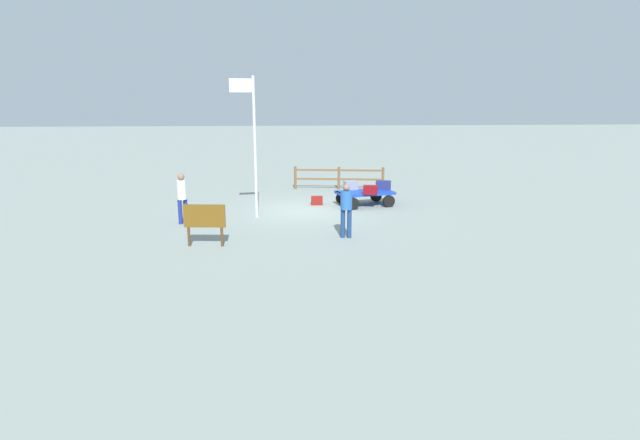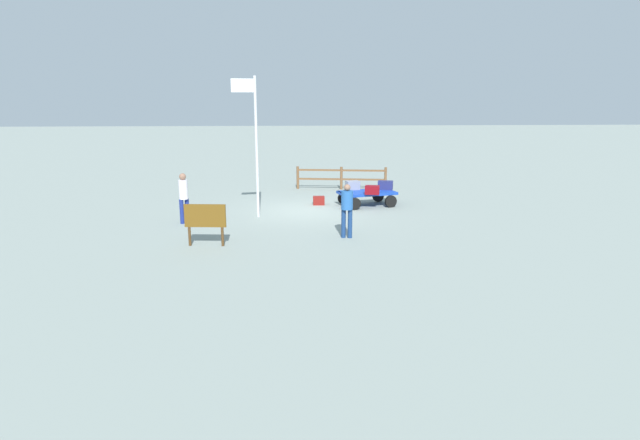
% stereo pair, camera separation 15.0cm
% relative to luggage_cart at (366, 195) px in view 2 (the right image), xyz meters
% --- Properties ---
extents(ground_plane, '(120.00, 120.00, 0.00)m').
position_rel_luggage_cart_xyz_m(ground_plane, '(2.37, 0.75, -0.44)').
color(ground_plane, gray).
extents(luggage_cart, '(2.42, 1.79, 0.57)m').
position_rel_luggage_cart_xyz_m(luggage_cart, '(0.00, 0.00, 0.00)').
color(luggage_cart, '#173EAC').
rests_on(luggage_cart, ground).
extents(suitcase_olive, '(0.60, 0.49, 0.35)m').
position_rel_luggage_cart_xyz_m(suitcase_olive, '(0.50, -0.47, 0.31)').
color(suitcase_olive, gray).
rests_on(suitcase_olive, luggage_cart).
extents(suitcase_navy, '(0.61, 0.45, 0.33)m').
position_rel_luggage_cart_xyz_m(suitcase_navy, '(-0.14, 0.60, 0.30)').
color(suitcase_navy, maroon).
rests_on(suitcase_navy, luggage_cart).
extents(suitcase_tan, '(0.67, 0.52, 0.34)m').
position_rel_luggage_cart_xyz_m(suitcase_tan, '(-0.83, -0.43, 0.31)').
color(suitcase_tan, navy).
rests_on(suitcase_tan, luggage_cart).
extents(suitcase_grey, '(0.46, 0.33, 0.34)m').
position_rel_luggage_cart_xyz_m(suitcase_grey, '(1.88, -0.30, -0.27)').
color(suitcase_grey, maroon).
rests_on(suitcase_grey, ground).
extents(worker_lead, '(0.42, 0.42, 1.67)m').
position_rel_luggage_cart_xyz_m(worker_lead, '(1.31, 4.84, 0.55)').
color(worker_lead, navy).
rests_on(worker_lead, ground).
extents(worker_trailing, '(0.42, 0.42, 1.73)m').
position_rel_luggage_cart_xyz_m(worker_trailing, '(6.67, 2.61, 0.55)').
color(worker_trailing, navy).
rests_on(worker_trailing, ground).
extents(flagpole, '(0.86, 0.17, 4.96)m').
position_rel_luggage_cart_xyz_m(flagpole, '(4.28, 1.75, 2.41)').
color(flagpole, silver).
rests_on(flagpole, ground).
extents(signboard, '(1.21, 0.17, 1.24)m').
position_rel_luggage_cart_xyz_m(signboard, '(5.51, 5.51, 0.38)').
color(signboard, '#4C3319').
rests_on(signboard, ground).
extents(wooden_fence, '(4.19, 0.69, 1.06)m').
position_rel_luggage_cart_xyz_m(wooden_fence, '(0.62, -3.86, 0.17)').
color(wooden_fence, brown).
rests_on(wooden_fence, ground).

